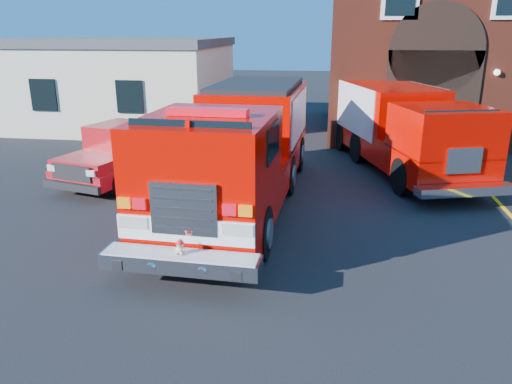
# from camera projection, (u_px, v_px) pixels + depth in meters

# --- Properties ---
(ground) EXTENTS (100.00, 100.00, 0.00)m
(ground) POSITION_uv_depth(u_px,v_px,m) (263.00, 226.00, 12.68)
(ground) COLOR black
(ground) RESTS_ON ground
(parking_stripe_mid) EXTENTS (0.12, 3.00, 0.01)m
(parking_stripe_mid) POSITION_uv_depth(u_px,v_px,m) (486.00, 190.00, 15.54)
(parking_stripe_mid) COLOR yellow
(parking_stripe_mid) RESTS_ON ground
(parking_stripe_far) EXTENTS (0.12, 3.00, 0.01)m
(parking_stripe_far) POSITION_uv_depth(u_px,v_px,m) (463.00, 165.00, 18.36)
(parking_stripe_far) COLOR yellow
(parking_stripe_far) RESTS_ON ground
(fire_station) EXTENTS (15.20, 10.20, 8.45)m
(fire_station) POSITION_uv_depth(u_px,v_px,m) (494.00, 41.00, 23.26)
(fire_station) COLOR maroon
(fire_station) RESTS_ON ground
(side_building) EXTENTS (10.20, 8.20, 4.35)m
(side_building) POSITION_uv_depth(u_px,v_px,m) (122.00, 82.00, 25.46)
(side_building) COLOR #E8E9C6
(side_building) RESTS_ON ground
(fire_engine) EXTENTS (3.31, 10.48, 3.19)m
(fire_engine) POSITION_uv_depth(u_px,v_px,m) (240.00, 147.00, 13.85)
(fire_engine) COLOR black
(fire_engine) RESTS_ON ground
(pickup_truck) EXTENTS (3.39, 5.97, 1.85)m
(pickup_truck) POSITION_uv_depth(u_px,v_px,m) (130.00, 152.00, 16.66)
(pickup_truck) COLOR black
(pickup_truck) RESTS_ON ground
(secondary_truck) EXTENTS (5.05, 9.11, 2.83)m
(secondary_truck) POSITION_uv_depth(u_px,v_px,m) (401.00, 125.00, 17.55)
(secondary_truck) COLOR black
(secondary_truck) RESTS_ON ground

